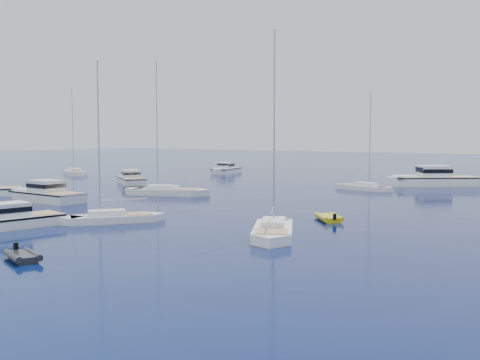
# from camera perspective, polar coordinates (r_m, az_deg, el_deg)

# --- Properties ---
(ground) EXTENTS (400.00, 400.00, 0.00)m
(ground) POSITION_cam_1_polar(r_m,az_deg,el_deg) (40.58, -21.44, -5.44)
(ground) COLOR #082053
(ground) RESTS_ON ground
(motor_cruiser_near) EXTENTS (4.12, 9.43, 2.39)m
(motor_cruiser_near) POSITION_cam_1_polar(r_m,az_deg,el_deg) (45.39, -22.01, -4.44)
(motor_cruiser_near) COLOR white
(motor_cruiser_near) RESTS_ON ground
(motor_cruiser_centre) EXTENTS (10.68, 3.45, 2.79)m
(motor_cruiser_centre) POSITION_cam_1_polar(r_m,az_deg,el_deg) (62.86, -18.56, -1.98)
(motor_cruiser_centre) COLOR silver
(motor_cruiser_centre) RESTS_ON ground
(motor_cruiser_far_l) EXTENTS (9.47, 7.55, 2.47)m
(motor_cruiser_far_l) POSITION_cam_1_polar(r_m,az_deg,el_deg) (83.16, -10.68, -0.33)
(motor_cruiser_far_l) COLOR silver
(motor_cruiser_far_l) RESTS_ON ground
(motor_cruiser_distant) EXTENTS (12.83, 11.36, 3.46)m
(motor_cruiser_distant) POSITION_cam_1_polar(r_m,az_deg,el_deg) (81.99, 18.29, -0.54)
(motor_cruiser_distant) COLOR white
(motor_cruiser_distant) RESTS_ON ground
(motor_cruiser_horizon) EXTENTS (5.01, 9.80, 2.46)m
(motor_cruiser_horizon) POSITION_cam_1_polar(r_m,az_deg,el_deg) (104.27, -1.44, 0.69)
(motor_cruiser_horizon) COLOR white
(motor_cruiser_horizon) RESTS_ON ground
(sailboat_fore) EXTENTS (6.85, 8.45, 12.82)m
(sailboat_fore) POSITION_cam_1_polar(r_m,az_deg,el_deg) (46.16, -12.47, -4.08)
(sailboat_fore) COLOR silver
(sailboat_fore) RESTS_ON ground
(sailboat_mid_r) EXTENTS (7.17, 9.70, 14.37)m
(sailboat_mid_r) POSITION_cam_1_polar(r_m,az_deg,el_deg) (39.27, 3.26, -5.47)
(sailboat_mid_r) COLOR white
(sailboat_mid_r) RESTS_ON ground
(sailboat_mid_l) EXTENTS (10.88, 6.71, 15.64)m
(sailboat_mid_l) POSITION_cam_1_polar(r_m,az_deg,el_deg) (66.33, -7.23, -1.46)
(sailboat_mid_l) COLOR silver
(sailboat_mid_l) RESTS_ON ground
(sailboat_centre) EXTENTS (8.77, 3.40, 12.56)m
(sailboat_centre) POSITION_cam_1_polar(r_m,az_deg,el_deg) (73.35, 11.98, -0.97)
(sailboat_centre) COLOR white
(sailboat_centre) RESTS_ON ground
(sailboat_far_l) EXTENTS (10.69, 7.17, 15.54)m
(sailboat_far_l) POSITION_cam_1_polar(r_m,az_deg,el_deg) (103.73, -15.88, 0.50)
(sailboat_far_l) COLOR silver
(sailboat_far_l) RESTS_ON ground
(tender_yellow) EXTENTS (3.74, 3.83, 0.95)m
(tender_yellow) POSITION_cam_1_polar(r_m,az_deg,el_deg) (46.76, 8.68, -3.92)
(tender_yellow) COLOR #C3BD0B
(tender_yellow) RESTS_ON ground
(tender_grey_near) EXTENTS (3.31, 2.54, 0.95)m
(tender_grey_near) POSITION_cam_1_polar(r_m,az_deg,el_deg) (33.71, -20.52, -7.38)
(tender_grey_near) COLOR black
(tender_grey_near) RESTS_ON ground
(tender_grey_far) EXTENTS (3.98, 2.68, 0.95)m
(tender_grey_far) POSITION_cam_1_polar(r_m,az_deg,el_deg) (72.41, -9.88, -1.00)
(tender_grey_far) COLOR black
(tender_grey_far) RESTS_ON ground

